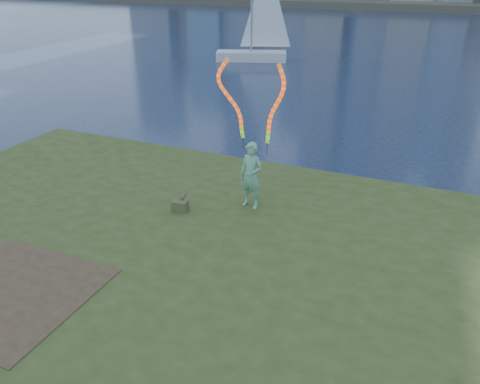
% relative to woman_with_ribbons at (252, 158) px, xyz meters
% --- Properties ---
extents(ground, '(320.00, 320.00, 0.00)m').
position_rel_woman_with_ribbons_xyz_m(ground, '(-0.85, -2.19, -2.19)').
color(ground, '#18243C').
rests_on(ground, ground).
extents(grassy_knoll, '(20.00, 18.00, 0.80)m').
position_rel_woman_with_ribbons_xyz_m(grassy_knoll, '(-0.85, -4.48, -1.85)').
color(grassy_knoll, '#354418').
rests_on(grassy_knoll, ground).
extents(dirt_patch, '(3.20, 3.00, 0.02)m').
position_rel_woman_with_ribbons_xyz_m(dirt_patch, '(-3.05, -5.39, -1.38)').
color(dirt_patch, '#47331E').
rests_on(dirt_patch, grassy_knoll).
extents(far_shore, '(320.00, 40.00, 1.20)m').
position_rel_woman_with_ribbons_xyz_m(far_shore, '(-0.85, 92.81, -1.59)').
color(far_shore, '#4C4738').
rests_on(far_shore, ground).
extents(woman_with_ribbons, '(2.10, 0.59, 4.18)m').
position_rel_woman_with_ribbons_xyz_m(woman_with_ribbons, '(0.00, 0.00, 0.00)').
color(woman_with_ribbons, '#147D3A').
rests_on(woman_with_ribbons, grassy_knoll).
extents(canvas_bag, '(0.44, 0.49, 0.38)m').
position_rel_woman_with_ribbons_xyz_m(canvas_bag, '(-1.65, -0.99, -1.23)').
color(canvas_bag, '#4B4927').
rests_on(canvas_bag, grassy_knoll).
extents(sailboat, '(5.64, 3.46, 8.62)m').
position_rel_woman_with_ribbons_xyz_m(sailboat, '(-9.48, 24.19, -0.71)').
color(sailboat, silver).
rests_on(sailboat, ground).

